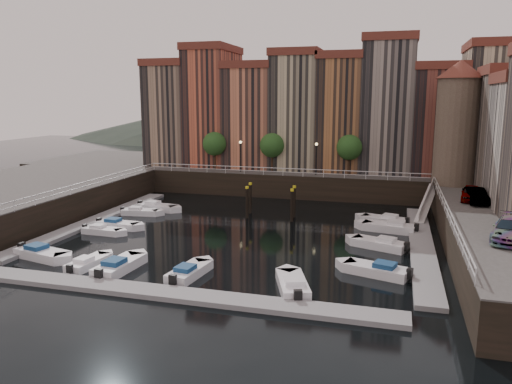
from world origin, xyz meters
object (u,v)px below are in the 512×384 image
(car_c, at_px, (510,231))
(boat_left_2, at_px, (117,225))
(corner_tower, at_px, (457,121))
(gangway, at_px, (427,201))
(car_b, at_px, (476,197))
(boat_left_0, at_px, (41,254))
(car_a, at_px, (471,194))
(boat_left_1, at_px, (102,230))
(mooring_pilings, at_px, (271,202))

(car_c, bearing_deg, boat_left_2, -174.52)
(boat_left_2, bearing_deg, corner_tower, 30.51)
(boat_left_2, bearing_deg, gangway, 25.83)
(boat_left_2, height_order, car_b, car_b)
(boat_left_0, distance_m, car_a, 38.74)
(corner_tower, bearing_deg, boat_left_0, -140.97)
(gangway, bearing_deg, boat_left_1, -153.69)
(mooring_pilings, xyz_separation_m, boat_left_1, (-13.88, -10.71, -1.33))
(gangway, relative_size, car_b, 1.92)
(boat_left_1, bearing_deg, boat_left_2, 83.67)
(car_b, distance_m, car_c, 12.62)
(mooring_pilings, bearing_deg, car_a, -2.01)
(boat_left_1, relative_size, car_a, 0.96)
(boat_left_2, distance_m, car_b, 34.45)
(boat_left_2, relative_size, car_a, 1.07)
(boat_left_2, xyz_separation_m, car_b, (33.63, 6.71, 3.36))
(boat_left_0, bearing_deg, boat_left_1, 98.47)
(boat_left_0, xyz_separation_m, car_c, (34.97, 4.13, 3.39))
(gangway, relative_size, car_c, 1.55)
(corner_tower, xyz_separation_m, gangway, (-2.90, -4.50, -8.28))
(boat_left_0, relative_size, car_c, 0.97)
(corner_tower, relative_size, boat_left_2, 2.99)
(boat_left_0, relative_size, boat_left_1, 1.27)
(boat_left_1, xyz_separation_m, car_b, (33.95, 8.93, 3.40))
(boat_left_0, bearing_deg, car_c, 19.25)
(car_b, bearing_deg, gangway, 116.84)
(mooring_pilings, xyz_separation_m, car_b, (20.07, -1.77, 2.06))
(boat_left_1, height_order, car_c, car_c)
(boat_left_1, height_order, car_b, car_b)
(mooring_pilings, xyz_separation_m, car_c, (20.54, -14.38, 2.13))
(corner_tower, relative_size, gangway, 1.66)
(mooring_pilings, relative_size, boat_left_2, 1.21)
(gangway, xyz_separation_m, mooring_pilings, (-16.17, -4.15, -0.27))
(boat_left_1, bearing_deg, car_c, -4.23)
(corner_tower, bearing_deg, mooring_pilings, -155.61)
(car_b, bearing_deg, boat_left_0, -160.67)
(gangway, xyz_separation_m, boat_left_0, (-30.60, -22.65, -1.52))
(gangway, distance_m, boat_left_1, 33.55)
(mooring_pilings, bearing_deg, car_c, -35.00)
(car_b, bearing_deg, mooring_pilings, 168.40)
(corner_tower, bearing_deg, boat_left_1, -149.57)
(mooring_pilings, bearing_deg, corner_tower, 24.39)
(boat_left_0, bearing_deg, gangway, 49.03)
(corner_tower, xyz_separation_m, boat_left_0, (-33.50, -27.15, -9.80))
(gangway, bearing_deg, car_c, -76.73)
(corner_tower, distance_m, boat_left_1, 39.46)
(boat_left_0, xyz_separation_m, boat_left_1, (0.55, 7.80, -0.08))
(car_c, bearing_deg, corner_tower, 108.95)
(mooring_pilings, distance_m, car_a, 19.93)
(gangway, distance_m, mooring_pilings, 16.69)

